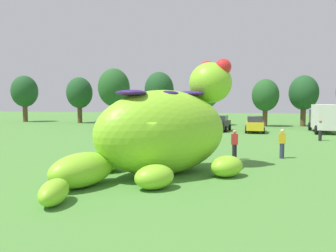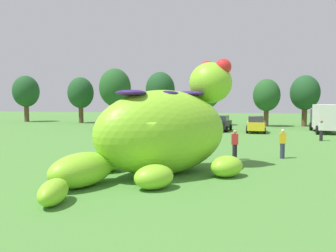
# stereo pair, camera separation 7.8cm
# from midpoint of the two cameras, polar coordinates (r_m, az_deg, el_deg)

# --- Properties ---
(ground_plane) EXTENTS (160.00, 160.00, 0.00)m
(ground_plane) POSITION_cam_midpoint_polar(r_m,az_deg,el_deg) (15.17, -5.82, -8.55)
(ground_plane) COLOR #4C8438
(giant_inflatable_creature) EXTENTS (7.75, 9.97, 5.41)m
(giant_inflatable_creature) POSITION_cam_midpoint_polar(r_m,az_deg,el_deg) (15.53, -0.85, -0.84)
(giant_inflatable_creature) COLOR #8CD12D
(giant_inflatable_creature) RESTS_ON ground
(car_green) EXTENTS (2.55, 4.36, 1.72)m
(car_green) POSITION_cam_midpoint_polar(r_m,az_deg,el_deg) (39.85, -9.49, 0.60)
(car_green) COLOR #1E7238
(car_green) RESTS_ON ground
(car_silver) EXTENTS (2.28, 4.26, 1.72)m
(car_silver) POSITION_cam_midpoint_polar(r_m,az_deg,el_deg) (39.04, -3.95, 0.58)
(car_silver) COLOR #B7BABF
(car_silver) RESTS_ON ground
(car_blue) EXTENTS (2.39, 4.31, 1.72)m
(car_blue) POSITION_cam_midpoint_polar(r_m,az_deg,el_deg) (37.62, 2.13, 0.45)
(car_blue) COLOR #2347B7
(car_blue) RESTS_ON ground
(car_black) EXTENTS (2.39, 4.31, 1.72)m
(car_black) POSITION_cam_midpoint_polar(r_m,az_deg,el_deg) (38.18, 8.59, 0.46)
(car_black) COLOR black
(car_black) RESTS_ON ground
(car_yellow) EXTENTS (2.06, 4.16, 1.72)m
(car_yellow) POSITION_cam_midpoint_polar(r_m,az_deg,el_deg) (37.19, 14.16, 0.28)
(car_yellow) COLOR yellow
(car_yellow) RESTS_ON ground
(box_truck) EXTENTS (2.69, 6.52, 2.95)m
(box_truck) POSITION_cam_midpoint_polar(r_m,az_deg,el_deg) (39.34, 24.46, 1.31)
(box_truck) COLOR #333842
(box_truck) RESTS_ON ground
(tree_far_left) EXTENTS (4.10, 4.10, 7.28)m
(tree_far_left) POSITION_cam_midpoint_polar(r_m,az_deg,el_deg) (58.85, -22.79, 5.29)
(tree_far_left) COLOR brown
(tree_far_left) RESTS_ON ground
(tree_left) EXTENTS (3.85, 3.85, 6.83)m
(tree_left) POSITION_cam_midpoint_polar(r_m,az_deg,el_deg) (53.04, -14.55, 5.32)
(tree_left) COLOR brown
(tree_left) RESTS_ON ground
(tree_mid_left) EXTENTS (4.39, 4.39, 7.80)m
(tree_mid_left) POSITION_cam_midpoint_polar(r_m,az_deg,el_deg) (48.44, -9.03, 6.26)
(tree_mid_left) COLOR brown
(tree_mid_left) RESTS_ON ground
(tree_centre_left) EXTENTS (4.22, 4.22, 7.49)m
(tree_centre_left) POSITION_cam_midpoint_polar(r_m,az_deg,el_deg) (49.92, -1.53, 6.02)
(tree_centre_left) COLOR brown
(tree_centre_left) RESTS_ON ground
(tree_centre) EXTENTS (3.92, 3.92, 6.96)m
(tree_centre) POSITION_cam_midpoint_polar(r_m,az_deg,el_deg) (46.72, 6.11, 5.70)
(tree_centre) COLOR brown
(tree_centre) RESTS_ON ground
(tree_centre_right) EXTENTS (3.45, 3.45, 6.13)m
(tree_centre_right) POSITION_cam_midpoint_polar(r_m,az_deg,el_deg) (46.23, 15.85, 4.90)
(tree_centre_right) COLOR brown
(tree_centre_right) RESTS_ON ground
(tree_mid_right) EXTENTS (3.73, 3.73, 6.62)m
(tree_mid_right) POSITION_cam_midpoint_polar(r_m,az_deg,el_deg) (47.93, 21.60, 5.12)
(tree_mid_right) COLOR brown
(tree_mid_right) RESTS_ON ground
(spectator_near_inflatable) EXTENTS (0.38, 0.26, 1.71)m
(spectator_near_inflatable) POSITION_cam_midpoint_polar(r_m,az_deg,el_deg) (31.22, 23.93, -0.71)
(spectator_near_inflatable) COLOR black
(spectator_near_inflatable) RESTS_ON ground
(spectator_mid_field) EXTENTS (0.38, 0.26, 1.71)m
(spectator_mid_field) POSITION_cam_midpoint_polar(r_m,az_deg,el_deg) (20.95, 18.34, -2.83)
(spectator_mid_field) COLOR #2D334C
(spectator_mid_field) RESTS_ON ground
(spectator_by_cars) EXTENTS (0.38, 0.26, 1.71)m
(spectator_by_cars) POSITION_cam_midpoint_polar(r_m,az_deg,el_deg) (19.76, 10.89, -3.11)
(spectator_by_cars) COLOR black
(spectator_by_cars) RESTS_ON ground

